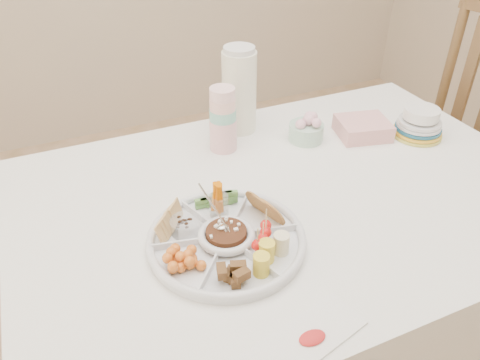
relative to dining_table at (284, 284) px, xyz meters
name	(u,v)px	position (x,y,z in m)	size (l,w,h in m)	color
floor	(279,354)	(0.00, 0.00, -0.38)	(4.00, 4.00, 0.00)	tan
dining_table	(284,284)	(0.00, 0.00, 0.00)	(1.52, 1.02, 0.76)	white
chair	(448,157)	(0.80, 0.17, 0.19)	(0.48, 0.48, 1.14)	brown
party_tray	(226,237)	(-0.25, -0.13, 0.40)	(0.38, 0.38, 0.04)	silver
bean_dip	(226,235)	(-0.25, -0.13, 0.41)	(0.10, 0.10, 0.04)	#431E11
tortillas	(265,208)	(-0.13, -0.09, 0.42)	(0.10, 0.10, 0.06)	#A3732E
carrot_cucumber	(217,192)	(-0.22, 0.00, 0.44)	(0.10, 0.10, 0.09)	#DB6700
pita_raisins	(176,220)	(-0.35, -0.04, 0.42)	(0.11, 0.11, 0.06)	tan
cherries	(183,259)	(-0.37, -0.17, 0.42)	(0.11, 0.11, 0.04)	orange
granola_chunks	(238,272)	(-0.28, -0.25, 0.42)	(0.09, 0.09, 0.04)	#47371C
banana_tomato	(279,237)	(-0.15, -0.21, 0.44)	(0.12, 0.12, 0.10)	#F2D381
cup_stack	(223,115)	(-0.09, 0.30, 0.50)	(0.09, 0.09, 0.24)	silver
thermos	(239,89)	(0.01, 0.40, 0.53)	(0.11, 0.11, 0.30)	white
flower_bowl	(306,128)	(0.19, 0.24, 0.42)	(0.11, 0.11, 0.09)	#92B19D
napkin_stack	(363,128)	(0.38, 0.19, 0.41)	(0.16, 0.14, 0.05)	pink
plate_stack	(420,122)	(0.54, 0.11, 0.43)	(0.16, 0.16, 0.10)	gold
placemat	(299,345)	(-0.23, -0.45, 0.38)	(0.29, 0.10, 0.01)	white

